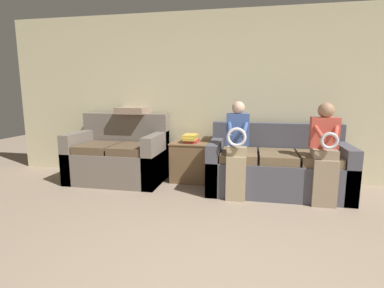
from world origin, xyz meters
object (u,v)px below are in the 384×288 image
(couch_main, at_px, (276,167))
(side_shelf, at_px, (191,161))
(child_right_seated, at_px, (325,149))
(throw_pillow, at_px, (133,110))
(book_stack, at_px, (191,138))
(couch_side, at_px, (119,157))
(child_left_seated, at_px, (237,146))

(couch_main, height_order, side_shelf, couch_main)
(child_right_seated, bearing_deg, throw_pillow, 164.92)
(book_stack, bearing_deg, throw_pillow, 173.88)
(child_right_seated, distance_m, book_stack, 1.88)
(couch_side, bearing_deg, child_left_seated, -13.58)
(couch_main, distance_m, child_left_seated, 0.73)
(couch_main, bearing_deg, side_shelf, 168.78)
(throw_pillow, bearing_deg, book_stack, -6.12)
(couch_main, relative_size, child_left_seated, 1.48)
(child_right_seated, height_order, book_stack, child_right_seated)
(couch_side, distance_m, child_left_seated, 1.89)
(side_shelf, bearing_deg, throw_pillow, 173.79)
(couch_main, xyz_separation_m, throw_pillow, (-2.20, 0.35, 0.73))
(child_left_seated, relative_size, throw_pillow, 2.68)
(child_left_seated, bearing_deg, couch_side, 166.42)
(couch_main, distance_m, side_shelf, 1.27)
(couch_main, bearing_deg, child_right_seated, -36.27)
(child_right_seated, bearing_deg, side_shelf, 160.43)
(couch_main, bearing_deg, book_stack, 168.70)
(child_right_seated, bearing_deg, child_left_seated, -179.80)
(side_shelf, height_order, book_stack, book_stack)
(side_shelf, relative_size, book_stack, 1.77)
(child_left_seated, bearing_deg, child_right_seated, 0.20)
(throw_pillow, bearing_deg, child_right_seated, -15.08)
(child_left_seated, bearing_deg, couch_main, 36.53)
(child_left_seated, bearing_deg, throw_pillow, 156.33)
(couch_main, xyz_separation_m, book_stack, (-1.25, 0.25, 0.33))
(couch_side, distance_m, child_right_seated, 2.90)
(side_shelf, relative_size, throw_pillow, 1.30)
(couch_main, height_order, throw_pillow, throw_pillow)
(child_right_seated, bearing_deg, couch_side, 171.34)
(child_right_seated, bearing_deg, book_stack, 160.37)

